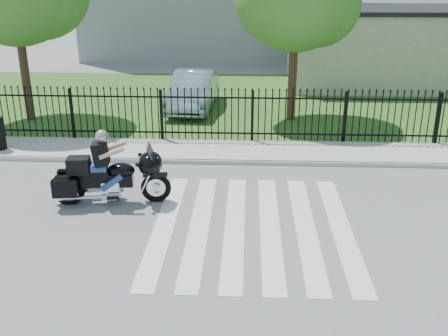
{
  "coord_description": "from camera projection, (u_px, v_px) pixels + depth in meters",
  "views": [
    {
      "loc": [
        -0.14,
        -10.65,
        5.51
      ],
      "look_at": [
        -0.7,
        1.07,
        1.0
      ],
      "focal_mm": 42.0,
      "sensor_mm": 36.0,
      "label": 1
    }
  ],
  "objects": [
    {
      "name": "building_low",
      "position": [
        394.0,
        48.0,
        25.87
      ],
      "size": [
        10.0,
        6.0,
        3.5
      ],
      "primitive_type": "cube",
      "color": "beige",
      "rests_on": "ground"
    },
    {
      "name": "crosswalk",
      "position": [
        252.0,
        226.0,
        11.89
      ],
      "size": [
        5.0,
        5.5,
        0.01
      ],
      "primitive_type": null,
      "color": "silver",
      "rests_on": "ground"
    },
    {
      "name": "ground",
      "position": [
        252.0,
        226.0,
        11.9
      ],
      "size": [
        120.0,
        120.0,
        0.0
      ],
      "primitive_type": "plane",
      "color": "slate",
      "rests_on": "ground"
    },
    {
      "name": "parked_car",
      "position": [
        193.0,
        90.0,
        21.44
      ],
      "size": [
        1.88,
        4.72,
        1.53
      ],
      "primitive_type": "imported",
      "rotation": [
        0.0,
        0.0,
        -0.06
      ],
      "color": "#8FA5B4",
      "rests_on": "grass_strip"
    },
    {
      "name": "iron_fence",
      "position": [
        252.0,
        117.0,
        17.17
      ],
      "size": [
        26.0,
        0.04,
        1.8
      ],
      "color": "black",
      "rests_on": "ground"
    },
    {
      "name": "curb",
      "position": [
        252.0,
        163.0,
        15.6
      ],
      "size": [
        40.0,
        0.12,
        0.12
      ],
      "primitive_type": "cube",
      "color": "#ADAAA3",
      "rests_on": "ground"
    },
    {
      "name": "grass_strip",
      "position": [
        252.0,
        100.0,
        23.08
      ],
      "size": [
        40.0,
        12.0,
        0.02
      ],
      "primitive_type": "cube",
      "color": "#30561D",
      "rests_on": "ground"
    },
    {
      "name": "building_low_roof",
      "position": [
        398.0,
        9.0,
        25.21
      ],
      "size": [
        10.2,
        6.2,
        0.2
      ],
      "primitive_type": "cube",
      "color": "black",
      "rests_on": "building_low"
    },
    {
      "name": "sidewalk",
      "position": [
        252.0,
        152.0,
        16.54
      ],
      "size": [
        40.0,
        2.0,
        0.12
      ],
      "primitive_type": "cube",
      "color": "#ADAAA3",
      "rests_on": "ground"
    },
    {
      "name": "motorcycle_rider",
      "position": [
        107.0,
        173.0,
        12.82
      ],
      "size": [
        2.93,
        1.11,
        1.94
      ],
      "rotation": [
        0.0,
        0.0,
        0.11
      ],
      "color": "black",
      "rests_on": "ground"
    }
  ]
}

